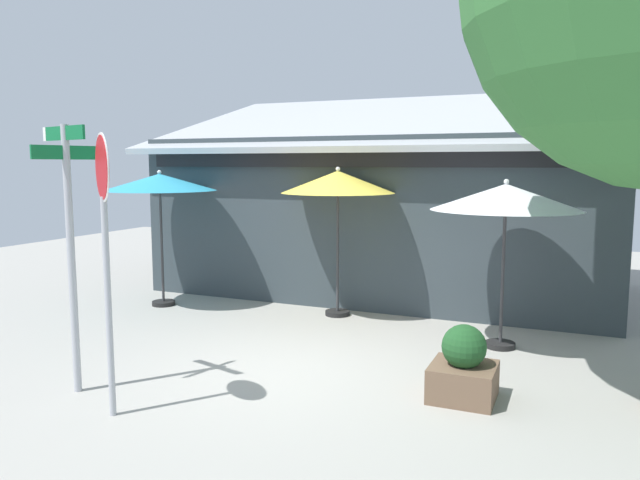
% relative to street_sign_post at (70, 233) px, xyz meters
% --- Properties ---
extents(ground_plane, '(28.00, 28.00, 0.10)m').
position_rel_street_sign_post_xyz_m(ground_plane, '(2.07, 1.67, -1.97)').
color(ground_plane, '#9E9B93').
extents(cafe_building, '(9.66, 5.49, 4.42)m').
position_rel_street_sign_post_xyz_m(cafe_building, '(1.65, 7.51, -0.21)').
color(cafe_building, '#333D42').
rests_on(cafe_building, ground).
extents(street_sign_post, '(0.85, 0.79, 3.17)m').
position_rel_street_sign_post_xyz_m(street_sign_post, '(0.00, 0.00, 0.00)').
color(street_sign_post, '#A8AAB2').
rests_on(street_sign_post, ground).
extents(stop_sign, '(0.58, 0.45, 3.04)m').
position_rel_street_sign_post_xyz_m(stop_sign, '(0.89, -0.38, 0.17)').
color(stop_sign, '#A8AAB2').
rests_on(stop_sign, ground).
extents(patio_umbrella_teal_left, '(2.14, 2.14, 2.61)m').
position_rel_street_sign_post_xyz_m(patio_umbrella_teal_left, '(-1.86, 4.04, 0.43)').
color(patio_umbrella_teal_left, black).
rests_on(patio_umbrella_teal_left, ground).
extents(patio_umbrella_mustard_center, '(2.02, 2.02, 2.67)m').
position_rel_street_sign_post_xyz_m(patio_umbrella_mustard_center, '(1.53, 4.65, 0.46)').
color(patio_umbrella_mustard_center, black).
rests_on(patio_umbrella_mustard_center, ground).
extents(patio_umbrella_ivory_right, '(2.17, 2.17, 2.51)m').
position_rel_street_sign_post_xyz_m(patio_umbrella_ivory_right, '(4.47, 3.81, 0.31)').
color(patio_umbrella_ivory_right, black).
rests_on(patio_umbrella_ivory_right, ground).
extents(sidewalk_planter, '(0.74, 0.74, 0.88)m').
position_rel_street_sign_post_xyz_m(sidewalk_planter, '(4.31, 1.60, -1.55)').
color(sidewalk_planter, brown).
rests_on(sidewalk_planter, ground).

